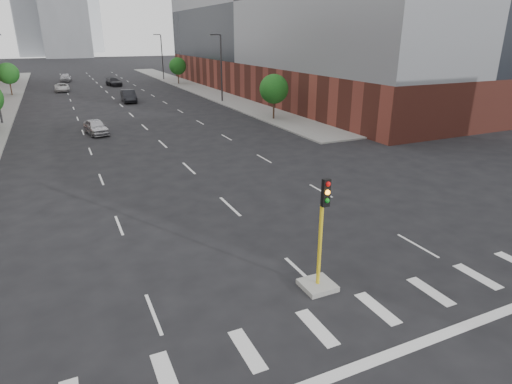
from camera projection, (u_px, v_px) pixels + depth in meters
sidewalk_left_far at (4, 97)px, 65.56m from camera, size 5.00×92.00×0.15m
sidewalk_right_far at (193, 87)px, 77.42m from camera, size 5.00×92.00×0.15m
building_right_main at (304, 21)px, 67.45m from camera, size 24.00×70.00×22.00m
tower_mid at (61, 0)px, 171.10m from camera, size 18.00×18.00×44.00m
median_traffic_signal at (319, 265)px, 15.84m from camera, size 1.20×1.20×4.40m
streetlight_right_a at (221, 65)px, 58.91m from camera, size 1.60×0.22×9.07m
streetlight_right_b at (162, 55)px, 88.69m from camera, size 1.60×0.22×9.07m
tree_left_far at (8, 73)px, 65.66m from camera, size 3.20×3.20×4.85m
tree_right_near at (274, 89)px, 46.94m from camera, size 3.20×3.20×4.85m
tree_right_far at (178, 66)px, 80.98m from camera, size 3.20×3.20×4.85m
car_near_left at (96, 127)px, 40.91m from camera, size 2.34×4.37×1.41m
car_mid_right at (129, 96)px, 60.44m from camera, size 1.97×5.14×1.67m
car_far_left at (62, 87)px, 71.70m from camera, size 2.22×4.81×1.34m
car_deep_right at (114, 82)px, 79.53m from camera, size 2.75×5.32×1.47m
car_distant at (65, 77)px, 86.63m from camera, size 2.49×5.06×1.66m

